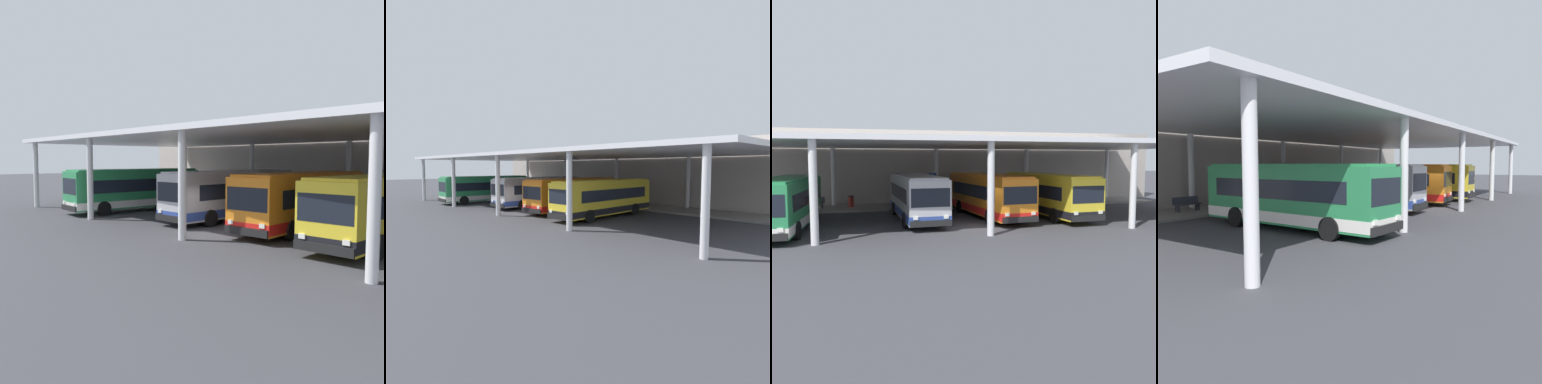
% 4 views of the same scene
% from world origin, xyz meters
% --- Properties ---
extents(ground_plane, '(200.00, 200.00, 0.00)m').
position_xyz_m(ground_plane, '(0.00, 0.00, 0.00)').
color(ground_plane, '#3D3D42').
extents(platform_kerb, '(42.00, 4.50, 0.18)m').
position_xyz_m(platform_kerb, '(0.00, 11.75, 0.09)').
color(platform_kerb, gray).
rests_on(platform_kerb, ground).
extents(station_building_facade, '(48.00, 1.60, 7.02)m').
position_xyz_m(station_building_facade, '(0.00, 15.00, 3.51)').
color(station_building_facade, '#ADA399').
rests_on(station_building_facade, ground).
extents(canopy_shelter, '(40.00, 17.00, 5.55)m').
position_xyz_m(canopy_shelter, '(0.00, 5.50, 5.29)').
color(canopy_shelter, silver).
rests_on(canopy_shelter, ground).
extents(bus_nearest_bay, '(3.14, 10.66, 3.17)m').
position_xyz_m(bus_nearest_bay, '(-11.34, 2.36, 1.66)').
color(bus_nearest_bay, '#28844C').
rests_on(bus_nearest_bay, ground).
extents(bus_second_bay, '(2.90, 10.59, 3.17)m').
position_xyz_m(bus_second_bay, '(-3.20, 4.41, 1.66)').
color(bus_second_bay, '#B7B7BC').
rests_on(bus_second_bay, ground).
extents(bus_middle_bay, '(3.30, 10.69, 3.17)m').
position_xyz_m(bus_middle_bay, '(2.14, 4.43, 1.66)').
color(bus_middle_bay, orange).
rests_on(bus_middle_bay, ground).
extents(bus_far_bay, '(3.03, 10.63, 3.17)m').
position_xyz_m(bus_far_bay, '(6.65, 3.83, 1.66)').
color(bus_far_bay, yellow).
rests_on(bus_far_bay, ground).
extents(bench_waiting, '(1.80, 0.45, 0.92)m').
position_xyz_m(bench_waiting, '(-10.80, 11.82, 0.66)').
color(bench_waiting, '#383D47').
rests_on(bench_waiting, platform_kerb).
extents(trash_bin, '(0.52, 0.52, 0.98)m').
position_xyz_m(trash_bin, '(-7.76, 11.72, 0.68)').
color(trash_bin, maroon).
rests_on(trash_bin, platform_kerb).
extents(banner_sign, '(0.70, 0.12, 3.20)m').
position_xyz_m(banner_sign, '(-0.82, 10.94, 1.98)').
color(banner_sign, '#B2B2B7').
rests_on(banner_sign, platform_kerb).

